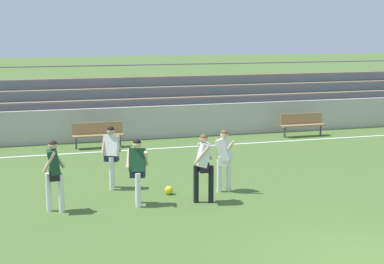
% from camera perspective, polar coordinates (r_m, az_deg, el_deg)
% --- Properties ---
extents(ground_plane, '(160.00, 160.00, 0.00)m').
position_cam_1_polar(ground_plane, '(10.94, 17.09, -12.57)').
color(ground_plane, '#4C6B30').
extents(field_line_sideline, '(44.00, 0.12, 0.01)m').
position_cam_1_polar(field_line_sideline, '(20.41, 0.54, -1.44)').
color(field_line_sideline, white).
rests_on(field_line_sideline, ground).
extents(sideline_wall, '(48.00, 0.16, 1.26)m').
position_cam_1_polar(sideline_wall, '(22.11, -0.85, 1.12)').
color(sideline_wall, '#BCB7AD').
rests_on(sideline_wall, ground).
extents(bleacher_stand, '(27.97, 2.97, 2.63)m').
position_cam_1_polar(bleacher_stand, '(24.47, -0.74, 3.23)').
color(bleacher_stand, '#897051').
rests_on(bleacher_stand, ground).
extents(bench_far_left, '(1.80, 0.40, 0.90)m').
position_cam_1_polar(bench_far_left, '(20.37, -9.50, -0.05)').
color(bench_far_left, '#99754C').
rests_on(bench_far_left, ground).
extents(bench_far_right, '(1.80, 0.40, 0.90)m').
position_cam_1_polar(bench_far_right, '(22.68, 11.08, 0.95)').
color(bench_far_right, '#99754C').
rests_on(bench_far_right, ground).
extents(player_dark_trailing_run, '(0.60, 0.52, 1.62)m').
position_cam_1_polar(player_dark_trailing_run, '(13.52, -5.53, -3.47)').
color(player_dark_trailing_run, white).
rests_on(player_dark_trailing_run, ground).
extents(player_white_overlapping, '(0.54, 0.64, 1.63)m').
position_cam_1_polar(player_white_overlapping, '(14.61, 3.27, -2.35)').
color(player_white_overlapping, white).
rests_on(player_white_overlapping, ground).
extents(player_dark_pressing_high, '(0.53, 0.44, 1.69)m').
position_cam_1_polar(player_dark_pressing_high, '(13.33, -13.79, -3.68)').
color(player_dark_pressing_high, white).
rests_on(player_dark_pressing_high, ground).
extents(player_white_on_ball, '(0.59, 0.49, 1.68)m').
position_cam_1_polar(player_white_on_ball, '(14.98, -8.15, -1.99)').
color(player_white_on_ball, white).
rests_on(player_white_on_ball, ground).
extents(player_white_dropping_back, '(0.59, 0.50, 1.71)m').
position_cam_1_polar(player_white_dropping_back, '(13.63, 1.19, -3.03)').
color(player_white_dropping_back, black).
rests_on(player_white_dropping_back, ground).
extents(soccer_ball, '(0.22, 0.22, 0.22)m').
position_cam_1_polar(soccer_ball, '(14.54, -2.35, -5.89)').
color(soccer_ball, yellow).
rests_on(soccer_ball, ground).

